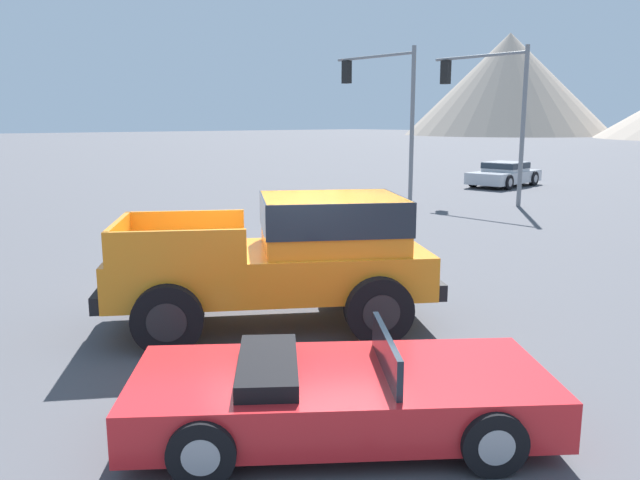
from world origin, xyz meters
The scene contains 6 objects.
ground_plane centered at (0.00, 0.00, 0.00)m, with size 320.00×320.00×0.00m, color #4C4C51.
orange_pickup_truck centered at (-0.24, -0.09, 1.11)m, with size 4.31×5.14×1.97m.
red_convertible_car centered at (2.72, -1.92, 0.41)m, with size 3.87×4.28×1.03m.
parked_car_silver centered at (-9.40, 20.47, 0.60)m, with size 2.27×4.42×1.16m.
traffic_light_main centered at (-6.66, 14.60, 4.00)m, with size 4.05×0.38×5.70m.
traffic_light_crosswalk centered at (-9.95, 12.41, 4.06)m, with size 4.09×0.38×5.78m.
Camera 1 is at (6.91, -5.92, 3.08)m, focal length 35.00 mm.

